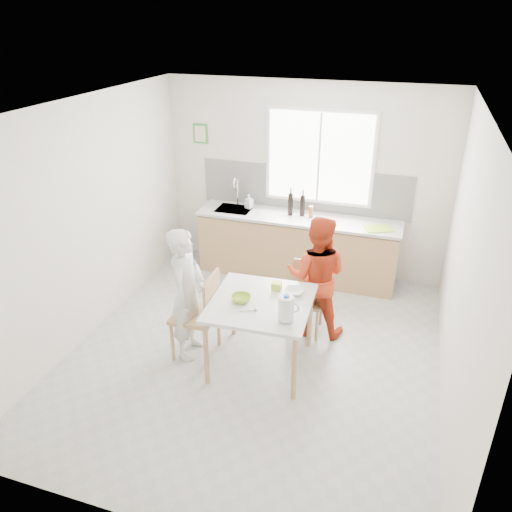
% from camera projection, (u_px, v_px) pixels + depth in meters
% --- Properties ---
extents(ground, '(4.50, 4.50, 0.00)m').
position_uv_depth(ground, '(255.00, 352.00, 5.67)').
color(ground, '#B7B7B2').
rests_on(ground, ground).
extents(room_shell, '(4.50, 4.50, 4.50)m').
position_uv_depth(room_shell, '(254.00, 218.00, 4.94)').
color(room_shell, silver).
rests_on(room_shell, ground).
extents(window, '(1.50, 0.06, 1.30)m').
position_uv_depth(window, '(319.00, 157.00, 6.76)').
color(window, white).
rests_on(window, room_shell).
extents(backsplash, '(3.00, 0.02, 0.65)m').
position_uv_depth(backsplash, '(304.00, 189.00, 7.04)').
color(backsplash, white).
rests_on(backsplash, room_shell).
extents(picture_frame, '(0.22, 0.03, 0.28)m').
position_uv_depth(picture_frame, '(200.00, 134.00, 7.16)').
color(picture_frame, '#429242').
rests_on(picture_frame, room_shell).
extents(kitchen_counter, '(2.84, 0.64, 1.37)m').
position_uv_depth(kitchen_counter, '(297.00, 249.00, 7.15)').
color(kitchen_counter, tan).
rests_on(kitchen_counter, ground).
extents(dining_table, '(1.08, 1.08, 0.80)m').
position_uv_depth(dining_table, '(261.00, 308.00, 5.18)').
color(dining_table, silver).
rests_on(dining_table, ground).
extents(chair_left, '(0.49, 0.49, 1.00)m').
position_uv_depth(chair_left, '(201.00, 312.00, 5.41)').
color(chair_left, tan).
rests_on(chair_left, ground).
extents(chair_far, '(0.42, 0.42, 0.86)m').
position_uv_depth(chair_far, '(307.00, 294.00, 5.91)').
color(chair_far, tan).
rests_on(chair_far, ground).
extents(person_white, '(0.39, 0.57, 1.51)m').
position_uv_depth(person_white, '(187.00, 294.00, 5.36)').
color(person_white, silver).
rests_on(person_white, ground).
extents(person_red, '(0.75, 0.60, 1.48)m').
position_uv_depth(person_red, '(316.00, 276.00, 5.74)').
color(person_red, red).
rests_on(person_red, ground).
extents(bowl_green, '(0.21, 0.21, 0.06)m').
position_uv_depth(bowl_green, '(241.00, 299.00, 5.14)').
color(bowl_green, '#94BF2C').
rests_on(bowl_green, dining_table).
extents(bowl_white, '(0.21, 0.21, 0.05)m').
position_uv_depth(bowl_white, '(294.00, 291.00, 5.28)').
color(bowl_white, white).
rests_on(bowl_white, dining_table).
extents(milk_jug, '(0.21, 0.15, 0.27)m').
position_uv_depth(milk_jug, '(286.00, 308.00, 4.77)').
color(milk_jug, white).
rests_on(milk_jug, dining_table).
extents(green_box, '(0.10, 0.10, 0.09)m').
position_uv_depth(green_box, '(277.00, 286.00, 5.35)').
color(green_box, '#A2C52D').
rests_on(green_box, dining_table).
extents(spoon, '(0.15, 0.07, 0.01)m').
position_uv_depth(spoon, '(248.00, 311.00, 4.97)').
color(spoon, '#A5A5AA').
rests_on(spoon, dining_table).
extents(cutting_board, '(0.42, 0.37, 0.01)m').
position_uv_depth(cutting_board, '(378.00, 229.00, 6.53)').
color(cutting_board, '#A4D831').
rests_on(cutting_board, kitchen_counter).
extents(wine_bottle_a, '(0.07, 0.07, 0.32)m').
position_uv_depth(wine_bottle_a, '(290.00, 204.00, 6.91)').
color(wine_bottle_a, black).
rests_on(wine_bottle_a, kitchen_counter).
extents(wine_bottle_b, '(0.07, 0.07, 0.30)m').
position_uv_depth(wine_bottle_b, '(302.00, 205.00, 6.89)').
color(wine_bottle_b, black).
rests_on(wine_bottle_b, kitchen_counter).
extents(jar_amber, '(0.06, 0.06, 0.16)m').
position_uv_depth(jar_amber, '(311.00, 212.00, 6.87)').
color(jar_amber, '#975421').
rests_on(jar_amber, kitchen_counter).
extents(soap_bottle, '(0.12, 0.12, 0.20)m').
position_uv_depth(soap_bottle, '(249.00, 201.00, 7.18)').
color(soap_bottle, '#999999').
rests_on(soap_bottle, kitchen_counter).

